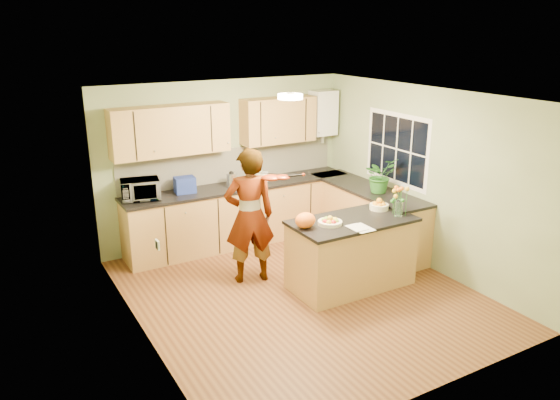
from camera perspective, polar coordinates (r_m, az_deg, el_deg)
floor at (r=7.07m, az=2.22°, el=-9.74°), size 4.50×4.50×0.00m
ceiling at (r=6.31m, az=2.49°, el=10.81°), size 4.00×4.50×0.02m
wall_back at (r=8.50m, az=-5.75°, el=4.00°), size 4.00×0.02×2.50m
wall_front at (r=4.96m, az=16.40°, el=-7.00°), size 4.00×0.02×2.50m
wall_left at (r=5.82m, az=-14.59°, el=-3.06°), size 0.02×4.50×2.50m
wall_right at (r=7.79m, az=14.92°, el=2.20°), size 0.02×4.50×2.50m
back_counter at (r=8.50m, az=-4.14°, el=-1.44°), size 3.64×0.62×0.94m
right_counter at (r=8.43m, az=9.02°, el=-1.78°), size 0.62×2.24×0.94m
splashback at (r=8.54m, az=-5.09°, el=3.73°), size 3.60×0.02×0.52m
upper_cabinets at (r=8.15m, az=-6.52°, el=7.69°), size 3.20×0.34×0.70m
boiler at (r=9.05m, az=4.52°, el=9.06°), size 0.40×0.30×0.86m
window_right at (r=8.14m, az=12.11°, el=5.24°), size 0.01×1.30×1.05m
light_switch at (r=5.27m, az=-12.69°, el=-4.57°), size 0.02×0.09×0.09m
ceiling_lamp at (r=6.57m, az=1.07°, el=10.76°), size 0.30×0.30×0.07m
peninsula_island at (r=7.14m, az=7.45°, el=-5.49°), size 1.60×0.82×0.92m
fruit_dish at (r=6.76m, az=5.25°, el=-2.21°), size 0.30×0.30×0.11m
orange_bowl at (r=7.39m, az=10.32°, el=-0.51°), size 0.25×0.25×0.15m
flower_vase at (r=7.12m, az=12.42°, el=0.57°), size 0.24×0.24×0.44m
orange_bag at (r=6.61m, az=2.66°, el=-2.13°), size 0.32×0.30×0.19m
papers at (r=6.69m, az=8.47°, el=-2.89°), size 0.23×0.31×0.01m
violinist at (r=7.09m, az=-3.20°, el=-1.69°), size 0.74×0.58×1.81m
violin at (r=6.83m, az=-0.95°, el=2.35°), size 0.59×0.51×0.15m
microwave at (r=7.84m, az=-14.40°, el=1.07°), size 0.58×0.45×0.29m
blue_box at (r=8.03m, az=-9.91°, el=1.57°), size 0.31×0.24×0.23m
kettle at (r=8.24m, az=-5.10°, el=2.17°), size 0.15×0.15×0.28m
jar_cream at (r=8.47m, az=-2.25°, el=2.52°), size 0.14×0.14×0.19m
jar_white at (r=8.50m, az=-1.56°, el=2.45°), size 0.11×0.11×0.15m
potted_plant at (r=8.03m, az=10.40°, el=2.56°), size 0.46×0.40×0.51m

